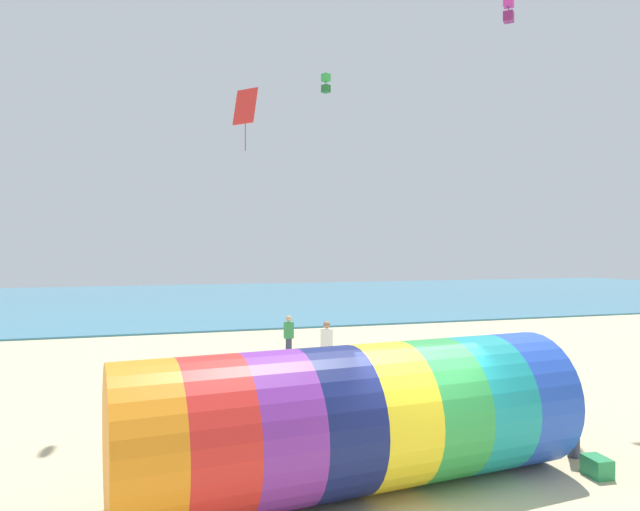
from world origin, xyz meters
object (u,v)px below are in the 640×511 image
at_px(kite_magenta_box, 509,9).
at_px(bystander_near_water, 327,347).
at_px(giant_inflatable_tube, 355,418).
at_px(kite_red_diamond, 245,107).
at_px(kite_handler, 574,414).
at_px(kite_green_box, 326,83).
at_px(cooler_box, 597,467).
at_px(bystander_mid_beach, 289,337).

height_order(kite_magenta_box, bystander_near_water, kite_magenta_box).
relative_size(giant_inflatable_tube, bystander_near_water, 4.65).
xyz_separation_m(kite_red_diamond, bystander_near_water, (1.93, -4.85, -9.14)).
distance_m(kite_handler, kite_red_diamond, 17.05).
bearing_deg(kite_red_diamond, kite_green_box, 30.52).
bearing_deg(bystander_near_water, cooler_box, -77.64).
xyz_separation_m(giant_inflatable_tube, kite_magenta_box, (11.86, 12.23, 13.56)).
bearing_deg(kite_red_diamond, cooler_box, -74.45).
bearing_deg(kite_magenta_box, bystander_mid_beach, -177.83).
xyz_separation_m(kite_handler, bystander_mid_beach, (-3.05, 11.66, 0.01)).
distance_m(bystander_near_water, cooler_box, 10.03).
xyz_separation_m(kite_magenta_box, bystander_mid_beach, (-10.08, -0.38, -13.95)).
xyz_separation_m(kite_magenta_box, cooler_box, (-7.33, -13.00, -14.65)).
bearing_deg(giant_inflatable_tube, kite_handler, 2.21).
xyz_separation_m(kite_handler, cooler_box, (-0.30, -0.95, -0.69)).
bearing_deg(giant_inflatable_tube, cooler_box, -9.56).
relative_size(bystander_near_water, bystander_mid_beach, 1.06).
height_order(kite_handler, bystander_near_water, bystander_near_water).
bearing_deg(bystander_near_water, kite_handler, -74.52).
height_order(kite_green_box, bystander_mid_beach, kite_green_box).
bearing_deg(bystander_near_water, kite_red_diamond, 111.67).
relative_size(kite_green_box, cooler_box, 1.80).
xyz_separation_m(kite_green_box, kite_red_diamond, (-4.28, -2.52, -2.05)).
height_order(giant_inflatable_tube, kite_handler, giant_inflatable_tube).
bearing_deg(bystander_mid_beach, giant_inflatable_tube, -98.56).
bearing_deg(kite_magenta_box, kite_red_diamond, 171.90).
height_order(kite_magenta_box, bystander_mid_beach, kite_magenta_box).
relative_size(kite_green_box, bystander_near_water, 0.52).
distance_m(kite_red_diamond, cooler_box, 18.12).
bearing_deg(kite_handler, cooler_box, -107.68).
distance_m(kite_magenta_box, bystander_mid_beach, 17.22).
relative_size(giant_inflatable_tube, cooler_box, 16.19).
relative_size(kite_handler, kite_green_box, 1.82).
bearing_deg(cooler_box, kite_green_box, 89.29).
bearing_deg(giant_inflatable_tube, bystander_near_water, 75.12).
relative_size(giant_inflatable_tube, kite_magenta_box, 7.14).
xyz_separation_m(giant_inflatable_tube, kite_red_diamond, (0.46, 13.86, 8.80)).
xyz_separation_m(bystander_near_water, bystander_mid_beach, (-0.61, 2.85, -0.06)).
bearing_deg(kite_green_box, kite_magenta_box, -30.21).
relative_size(kite_handler, bystander_near_water, 0.94).
relative_size(bystander_mid_beach, cooler_box, 3.29).
bearing_deg(bystander_mid_beach, bystander_near_water, -77.95).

